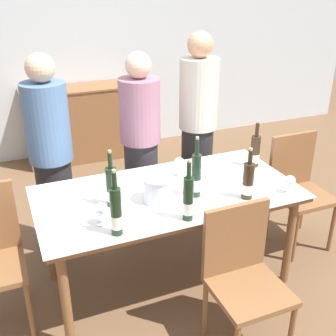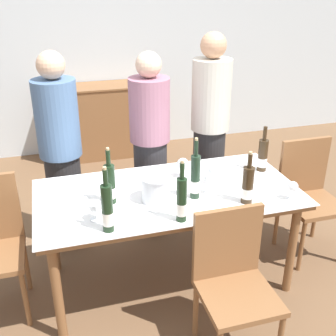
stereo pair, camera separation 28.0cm
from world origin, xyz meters
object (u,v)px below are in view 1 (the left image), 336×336
(wine_bottle_3, at_px, (116,212))
(wine_bottle_0, at_px, (255,152))
(wine_glass_2, at_px, (209,178))
(dining_table, at_px, (168,201))
(wine_bottle_4, at_px, (196,176))
(wine_bottle_5, at_px, (188,199))
(wine_bottle_1, at_px, (248,182))
(person_guest_left, at_px, (141,148))
(wine_glass_0, at_px, (211,168))
(wine_glass_1, at_px, (290,181))
(sideboard_cabinet, at_px, (79,124))
(wine_glass_4, at_px, (101,210))
(chair_right_end, at_px, (297,183))
(chair_near_front, at_px, (243,271))
(ice_bucket, at_px, (158,188))
(wine_bottle_2, at_px, (112,187))
(person_guest_right, at_px, (198,130))
(wine_glass_3, at_px, (179,164))
(person_host, at_px, (52,159))

(wine_bottle_3, bearing_deg, wine_bottle_0, 21.58)
(wine_bottle_0, height_order, wine_glass_2, wine_bottle_0)
(dining_table, xyz_separation_m, wine_bottle_4, (0.15, -0.12, 0.22))
(wine_bottle_5, bearing_deg, wine_bottle_1, 10.87)
(wine_bottle_0, height_order, wine_bottle_5, wine_bottle_5)
(person_guest_left, bearing_deg, wine_bottle_5, -94.21)
(wine_glass_0, bearing_deg, wine_glass_1, -40.70)
(sideboard_cabinet, bearing_deg, dining_table, -87.55)
(wine_glass_4, relative_size, chair_right_end, 0.15)
(wine_glass_1, distance_m, wine_glass_4, 1.28)
(wine_glass_4, bearing_deg, chair_right_end, 10.16)
(dining_table, distance_m, person_guest_left, 0.73)
(wine_bottle_3, relative_size, wine_bottle_5, 1.03)
(wine_glass_2, bearing_deg, chair_near_front, -96.30)
(ice_bucket, distance_m, wine_glass_1, 0.89)
(wine_bottle_4, bearing_deg, sideboard_cabinet, 95.55)
(wine_glass_1, distance_m, chair_near_front, 0.73)
(wine_bottle_2, height_order, person_guest_right, person_guest_right)
(sideboard_cabinet, distance_m, chair_right_end, 2.77)
(wine_bottle_2, height_order, wine_bottle_3, wine_bottle_3)
(wine_glass_1, bearing_deg, person_guest_right, 97.63)
(wine_bottle_0, distance_m, wine_bottle_5, 0.95)
(dining_table, height_order, wine_bottle_1, wine_bottle_1)
(wine_glass_0, relative_size, chair_near_front, 0.17)
(person_guest_left, bearing_deg, wine_glass_3, -78.13)
(sideboard_cabinet, xyz_separation_m, wine_bottle_2, (-0.29, -2.56, 0.43))
(wine_bottle_5, distance_m, wine_glass_2, 0.40)
(wine_bottle_4, bearing_deg, wine_bottle_0, 22.33)
(dining_table, relative_size, person_guest_left, 1.14)
(wine_bottle_1, height_order, wine_glass_1, wine_bottle_1)
(wine_bottle_4, distance_m, person_guest_left, 0.86)
(wine_bottle_3, distance_m, wine_glass_1, 1.22)
(wine_glass_1, xyz_separation_m, person_host, (-1.42, 1.05, -0.03))
(wine_glass_2, xyz_separation_m, wine_glass_3, (-0.09, 0.29, 0.00))
(wine_bottle_1, distance_m, wine_glass_3, 0.55)
(chair_near_front, bearing_deg, wine_bottle_5, 125.13)
(ice_bucket, height_order, wine_bottle_4, wine_bottle_4)
(wine_bottle_0, bearing_deg, chair_near_front, -125.67)
(wine_glass_3, distance_m, person_host, 0.99)
(wine_bottle_3, relative_size, wine_glass_0, 2.65)
(chair_right_end, bearing_deg, ice_bucket, -172.31)
(chair_near_front, relative_size, person_guest_left, 0.58)
(ice_bucket, bearing_deg, wine_glass_2, -1.00)
(wine_bottle_2, xyz_separation_m, chair_right_end, (1.58, 0.12, -0.34))
(sideboard_cabinet, bearing_deg, wine_glass_0, -79.86)
(dining_table, relative_size, wine_bottle_5, 4.51)
(dining_table, xyz_separation_m, wine_bottle_0, (0.78, 0.14, 0.19))
(dining_table, bearing_deg, person_guest_right, 52.04)
(wine_glass_4, bearing_deg, wine_bottle_0, 15.29)
(wine_bottle_2, relative_size, wine_glass_0, 2.49)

